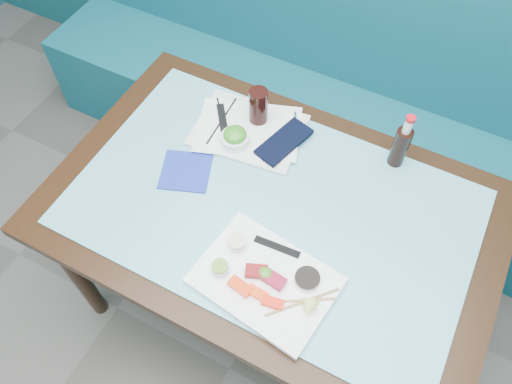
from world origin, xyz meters
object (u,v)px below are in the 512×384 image
at_px(dining_table, 271,221).
at_px(serving_tray, 248,130).
at_px(sashimi_plate, 265,280).
at_px(cola_glass, 258,106).
at_px(blue_napkin, 186,171).
at_px(booth_bench, 351,113).
at_px(cola_bottle_body, 400,147).
at_px(seaweed_bowl, 235,140).

distance_m(dining_table, serving_tray, 0.33).
height_order(sashimi_plate, serving_tray, sashimi_plate).
relative_size(cola_glass, blue_napkin, 0.85).
relative_size(booth_bench, serving_tray, 8.27).
xyz_separation_m(cola_bottle_body, blue_napkin, (-0.59, -0.35, -0.07)).
xyz_separation_m(booth_bench, cola_glass, (-0.20, -0.55, 0.46)).
bearing_deg(seaweed_bowl, cola_bottle_body, 20.34).
distance_m(serving_tray, cola_glass, 0.09).
bearing_deg(blue_napkin, cola_glass, 69.61).
distance_m(sashimi_plate, seaweed_bowl, 0.50).
bearing_deg(booth_bench, dining_table, -90.00).
bearing_deg(cola_bottle_body, seaweed_bowl, -159.66).
bearing_deg(dining_table, cola_bottle_body, 50.66).
height_order(booth_bench, blue_napkin, booth_bench).
relative_size(booth_bench, sashimi_plate, 7.90).
xyz_separation_m(sashimi_plate, cola_glass, (-0.29, 0.52, 0.07)).
relative_size(seaweed_bowl, cola_bottle_body, 0.63).
bearing_deg(blue_napkin, sashimi_plate, -29.03).
distance_m(dining_table, cola_bottle_body, 0.47).
bearing_deg(cola_bottle_body, booth_bench, 119.62).
bearing_deg(dining_table, blue_napkin, -178.06).
height_order(cola_glass, blue_napkin, cola_glass).
relative_size(booth_bench, dining_table, 2.14).
distance_m(seaweed_bowl, cola_glass, 0.14).
bearing_deg(seaweed_bowl, serving_tray, 82.41).
relative_size(sashimi_plate, cola_glass, 2.86).
relative_size(dining_table, cola_glass, 10.53).
bearing_deg(serving_tray, booth_bench, 64.66).
height_order(serving_tray, cola_bottle_body, cola_bottle_body).
xyz_separation_m(booth_bench, dining_table, (0.00, -0.84, 0.29)).
distance_m(seaweed_bowl, cola_bottle_body, 0.53).
relative_size(cola_glass, cola_bottle_body, 0.89).
xyz_separation_m(cola_glass, blue_napkin, (-0.11, -0.30, -0.08)).
height_order(serving_tray, blue_napkin, serving_tray).
height_order(seaweed_bowl, cola_bottle_body, cola_bottle_body).
distance_m(sashimi_plate, cola_glass, 0.60).
xyz_separation_m(sashimi_plate, seaweed_bowl, (-0.31, 0.39, 0.02)).
distance_m(dining_table, seaweed_bowl, 0.30).
bearing_deg(cola_glass, serving_tray, -100.30).
bearing_deg(blue_napkin, dining_table, 1.94).
distance_m(booth_bench, blue_napkin, 0.98).
relative_size(booth_bench, blue_napkin, 19.12).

